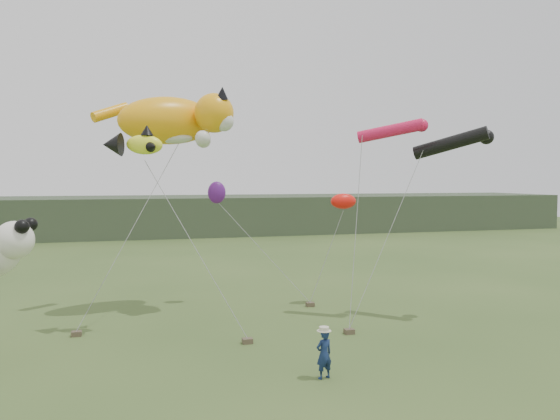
% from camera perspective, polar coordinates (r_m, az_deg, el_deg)
% --- Properties ---
extents(ground, '(120.00, 120.00, 0.00)m').
position_cam_1_polar(ground, '(16.76, -0.49, -17.55)').
color(ground, '#385123').
rests_on(ground, ground).
extents(headland, '(90.00, 13.00, 4.00)m').
position_cam_1_polar(headland, '(59.99, -14.25, -0.66)').
color(headland, '#2D3D28').
rests_on(headland, ground).
extents(festival_attendant, '(0.61, 0.49, 1.48)m').
position_cam_1_polar(festival_attendant, '(16.85, 4.62, -14.79)').
color(festival_attendant, '#15264F').
rests_on(festival_attendant, ground).
extents(sandbag_anchors, '(14.09, 6.80, 0.19)m').
position_cam_1_polar(sandbag_anchors, '(21.22, -8.30, -12.79)').
color(sandbag_anchors, brown).
rests_on(sandbag_anchors, ground).
extents(cat_kite, '(6.21, 3.65, 2.64)m').
position_cam_1_polar(cat_kite, '(25.12, -10.58, 9.25)').
color(cat_kite, '#FFA910').
rests_on(cat_kite, ground).
extents(fish_kite, '(2.43, 1.61, 1.20)m').
position_cam_1_polar(fish_kite, '(21.72, -15.14, 6.68)').
color(fish_kite, '#F5FF2B').
rests_on(fish_kite, ground).
extents(tube_kites, '(5.40, 3.14, 1.72)m').
position_cam_1_polar(tube_kites, '(24.26, 15.56, 7.36)').
color(tube_kites, black).
rests_on(tube_kites, ground).
extents(misc_kites, '(6.84, 2.31, 1.30)m').
position_cam_1_polar(misc_kites, '(25.87, 0.85, 1.33)').
color(misc_kites, '#FF170E').
rests_on(misc_kites, ground).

